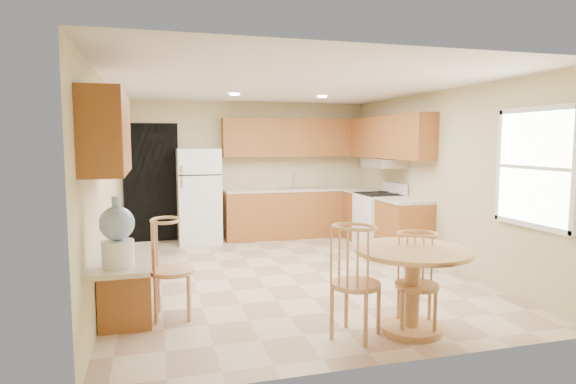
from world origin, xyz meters
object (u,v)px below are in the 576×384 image
object	(u,v)px
chair_table_b	(422,275)
water_crock	(117,235)
chair_table_a	(361,272)
stove	(379,220)
chair_desk	(172,260)
refrigerator	(199,196)
dining_table	(412,278)

from	to	relation	value
chair_table_b	water_crock	bearing A→B (deg)	17.40
chair_table_a	chair_table_b	xyz separation A→B (m)	(0.60, -0.03, -0.06)
stove	chair_table_a	world-z (taller)	stove
stove	water_crock	distance (m)	5.11
chair_table_b	chair_desk	size ratio (longest dim) A/B	0.93
chair_table_a	water_crock	xyz separation A→B (m)	(-2.04, 0.21, 0.40)
refrigerator	water_crock	size ratio (longest dim) A/B	2.89
dining_table	chair_desk	distance (m)	2.32
dining_table	water_crock	world-z (taller)	water_crock
chair_table_b	water_crock	size ratio (longest dim) A/B	1.61
dining_table	chair_table_b	bearing A→B (deg)	-60.47
chair_table_b	chair_table_a	bearing A→B (deg)	19.75
dining_table	chair_desk	bearing A→B (deg)	157.04
refrigerator	chair_table_b	xyz separation A→B (m)	(1.59, -4.69, -0.27)
refrigerator	water_crock	distance (m)	4.58
stove	water_crock	xyz separation A→B (m)	(-3.92, -3.23, 0.56)
refrigerator	stove	bearing A→B (deg)	-22.99
dining_table	chair_table_a	distance (m)	0.56
stove	water_crock	world-z (taller)	water_crock
stove	dining_table	size ratio (longest dim) A/B	1.02
chair_table_a	chair_table_b	bearing A→B (deg)	43.28
refrigerator	chair_desk	distance (m)	3.75
chair_table_b	water_crock	xyz separation A→B (m)	(-2.64, 0.24, 0.47)
dining_table	chair_desk	size ratio (longest dim) A/B	1.08
refrigerator	stove	world-z (taller)	refrigerator
dining_table	chair_table_b	size ratio (longest dim) A/B	1.16
stove	water_crock	bearing A→B (deg)	-140.55
chair_table_a	water_crock	world-z (taller)	water_crock
water_crock	dining_table	bearing A→B (deg)	-3.31
chair_table_a	chair_desk	xyz separation A→B (m)	(-1.59, 0.96, -0.02)
refrigerator	chair_desk	world-z (taller)	refrigerator
chair_table_b	refrigerator	bearing A→B (deg)	-48.75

